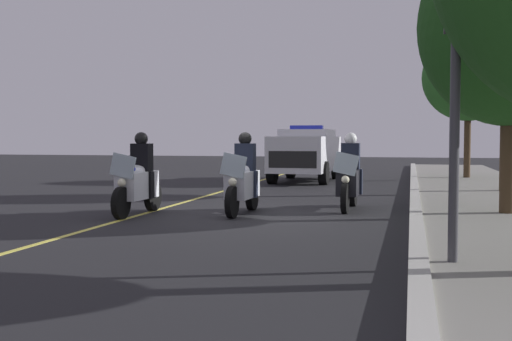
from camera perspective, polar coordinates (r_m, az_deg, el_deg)
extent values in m
plane|color=black|center=(13.23, -0.46, -3.99)|extent=(80.00, 80.00, 0.00)
cube|color=#B7B5AD|center=(12.82, 14.15, -3.97)|extent=(48.00, 0.24, 0.15)
cube|color=#E0D14C|center=(13.94, -9.42, -3.66)|extent=(48.00, 0.12, 0.01)
cylinder|color=black|center=(12.72, -12.02, -2.89)|extent=(0.64, 0.13, 0.64)
cylinder|color=black|center=(14.06, -9.24, -2.30)|extent=(0.64, 0.15, 0.64)
cube|color=silver|center=(13.34, -10.61, -1.31)|extent=(1.21, 0.47, 0.56)
ellipsoid|color=silver|center=(13.28, -10.72, -0.03)|extent=(0.57, 0.33, 0.24)
cube|color=silver|center=(12.75, -11.85, 0.42)|extent=(0.07, 0.56, 0.53)
sphere|color=#F9F4CC|center=(12.72, -11.96, -1.08)|extent=(0.17, 0.17, 0.17)
sphere|color=red|center=(12.95, -12.22, 0.14)|extent=(0.09, 0.09, 0.09)
sphere|color=#1933F2|center=(12.80, -10.95, 0.12)|extent=(0.09, 0.09, 0.09)
cube|color=black|center=(13.52, -10.21, 1.13)|extent=(0.29, 0.41, 0.60)
cube|color=black|center=(13.41, -9.53, -1.28)|extent=(0.18, 0.14, 0.56)
cube|color=black|center=(13.58, -11.06, -1.24)|extent=(0.18, 0.14, 0.56)
sphere|color=black|center=(13.50, -10.26, 2.82)|extent=(0.28, 0.28, 0.28)
cylinder|color=black|center=(12.62, -2.17, -2.87)|extent=(0.64, 0.13, 0.64)
cylinder|color=black|center=(14.06, -0.35, -2.27)|extent=(0.64, 0.15, 0.64)
cube|color=silver|center=(13.29, -1.24, -1.27)|extent=(1.21, 0.47, 0.56)
ellipsoid|color=silver|center=(13.23, -1.30, 0.01)|extent=(0.57, 0.33, 0.24)
cube|color=silver|center=(12.67, -2.04, 0.46)|extent=(0.07, 0.56, 0.53)
sphere|color=#F9F4CC|center=(12.63, -2.12, -1.04)|extent=(0.17, 0.17, 0.17)
sphere|color=red|center=(12.84, -2.55, 0.18)|extent=(0.09, 0.09, 0.09)
sphere|color=#1933F2|center=(12.75, -1.18, 0.17)|extent=(0.09, 0.09, 0.09)
cube|color=black|center=(13.49, -0.96, 1.17)|extent=(0.29, 0.41, 0.60)
cube|color=black|center=(13.40, -0.21, -1.24)|extent=(0.18, 0.14, 0.56)
cube|color=black|center=(13.51, -1.85, -1.20)|extent=(0.18, 0.14, 0.56)
sphere|color=black|center=(13.46, -0.99, 2.87)|extent=(0.28, 0.28, 0.28)
cylinder|color=black|center=(13.51, 7.99, -2.51)|extent=(0.64, 0.13, 0.64)
cylinder|color=black|center=(15.00, 8.70, -1.97)|extent=(0.64, 0.15, 0.64)
cube|color=black|center=(14.21, 8.36, -1.03)|extent=(1.21, 0.47, 0.56)
ellipsoid|color=black|center=(14.14, 8.35, 0.17)|extent=(0.57, 0.33, 0.24)
cube|color=silver|center=(13.56, 8.07, 0.60)|extent=(0.07, 0.56, 0.53)
sphere|color=#F9F4CC|center=(13.52, 8.02, -0.81)|extent=(0.17, 0.17, 0.17)
sphere|color=red|center=(13.72, 7.47, 0.34)|extent=(0.09, 0.09, 0.09)
sphere|color=#1933F2|center=(13.68, 8.80, 0.32)|extent=(0.09, 0.09, 0.09)
cube|color=black|center=(14.41, 8.49, 1.25)|extent=(0.29, 0.41, 0.60)
cube|color=black|center=(14.36, 9.24, -1.00)|extent=(0.18, 0.14, 0.56)
cube|color=black|center=(14.40, 7.65, -0.97)|extent=(0.18, 0.14, 0.56)
sphere|color=white|center=(14.39, 8.49, 2.84)|extent=(0.28, 0.28, 0.28)
cube|color=silver|center=(23.33, 4.52, 1.53)|extent=(4.94, 2.01, 1.24)
cube|color=silver|center=(23.62, 4.66, 3.25)|extent=(2.44, 1.80, 0.36)
cube|color=#2633D8|center=(23.43, 4.57, 3.88)|extent=(0.31, 1.21, 0.14)
cube|color=black|center=(20.98, 3.32, 0.99)|extent=(0.16, 1.62, 0.56)
cylinder|color=black|center=(21.68, 6.10, -0.23)|extent=(0.81, 0.30, 0.80)
cylinder|color=black|center=(22.03, 1.47, -0.16)|extent=(0.81, 0.30, 0.80)
cylinder|color=black|center=(24.74, 7.22, 0.16)|extent=(0.81, 0.30, 0.80)
cylinder|color=black|center=(25.05, 3.14, 0.21)|extent=(0.81, 0.30, 0.80)
cylinder|color=#38383D|center=(8.00, 17.42, 5.07)|extent=(0.12, 0.12, 3.63)
sphere|color=green|center=(7.97, 17.62, 13.01)|extent=(0.18, 0.18, 0.18)
cylinder|color=#42301E|center=(13.59, 21.67, 1.23)|extent=(0.30, 0.30, 2.28)
ellipsoid|color=#1E4C19|center=(13.77, 21.88, 12.03)|extent=(3.59, 3.59, 3.98)
cylinder|color=#4C3823|center=(19.32, 21.48, 3.09)|extent=(0.29, 0.29, 3.23)
ellipsoid|color=#1E4C19|center=(19.51, 21.64, 10.95)|extent=(2.64, 2.64, 2.77)
cylinder|color=#42301E|center=(25.22, 18.43, 2.14)|extent=(0.25, 0.25, 2.41)
ellipsoid|color=#286023|center=(25.32, 18.53, 7.96)|extent=(3.41, 3.41, 3.28)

